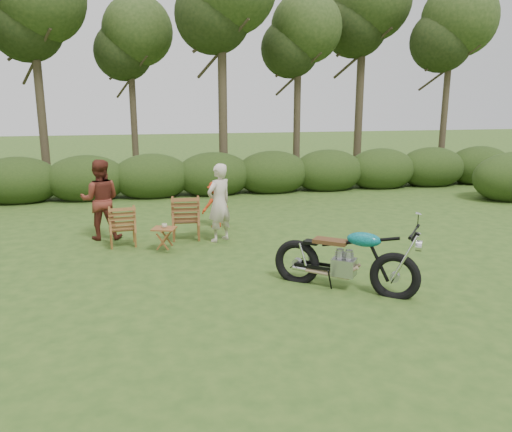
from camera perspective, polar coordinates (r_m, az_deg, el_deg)
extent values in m
plane|color=#294717|center=(8.15, 4.36, -8.83)|extent=(80.00, 80.00, 0.00)
cylinder|color=#372C1E|center=(18.60, -23.59, 13.78)|extent=(0.28, 0.28, 7.20)
sphere|color=#223815|center=(18.80, -24.25, 20.59)|extent=(2.88, 2.88, 2.88)
cylinder|color=#372C1E|center=(19.41, -13.92, 13.06)|extent=(0.24, 0.24, 6.30)
sphere|color=#223815|center=(19.52, -14.25, 18.81)|extent=(2.52, 2.52, 2.52)
cylinder|color=#372C1E|center=(17.45, -3.87, 15.66)|extent=(0.30, 0.30, 7.65)
sphere|color=#223815|center=(17.72, -4.00, 23.37)|extent=(3.06, 3.06, 3.06)
cylinder|color=#372C1E|center=(19.20, 4.75, 13.66)|extent=(0.26, 0.26, 6.48)
sphere|color=#223815|center=(19.33, 4.87, 19.65)|extent=(2.59, 2.59, 2.59)
cylinder|color=#372C1E|center=(21.32, 11.85, 15.31)|extent=(0.32, 0.32, 7.92)
sphere|color=#223815|center=(21.57, 12.18, 21.86)|extent=(3.17, 3.17, 3.17)
cylinder|color=#372C1E|center=(20.58, 20.93, 13.33)|extent=(0.24, 0.24, 6.84)
sphere|color=#223815|center=(20.73, 21.43, 19.20)|extent=(2.74, 2.74, 2.74)
ellipsoid|color=#203413|center=(16.80, -25.60, 3.57)|extent=(2.52, 1.68, 1.51)
ellipsoid|color=#203413|center=(16.47, -18.80, 4.00)|extent=(2.52, 1.68, 1.51)
ellipsoid|color=#203413|center=(16.39, -11.82, 4.37)|extent=(2.52, 1.68, 1.51)
ellipsoid|color=#203413|center=(16.54, -4.86, 4.68)|extent=(2.52, 1.68, 1.51)
ellipsoid|color=#203413|center=(16.93, 1.87, 4.92)|extent=(2.52, 1.68, 1.51)
ellipsoid|color=#203413|center=(17.55, 8.23, 5.08)|extent=(2.52, 1.68, 1.51)
ellipsoid|color=#203413|center=(18.36, 14.09, 5.17)|extent=(2.52, 1.68, 1.51)
ellipsoid|color=#203413|center=(19.34, 19.41, 5.21)|extent=(2.52, 1.68, 1.51)
ellipsoid|color=#203413|center=(20.48, 24.17, 5.20)|extent=(2.52, 1.68, 1.51)
imported|color=beige|center=(10.35, -10.43, -1.10)|extent=(0.13, 0.13, 0.09)
imported|color=beige|center=(11.08, -4.16, -2.84)|extent=(0.75, 0.69, 1.72)
imported|color=maroon|center=(11.74, -17.07, -2.48)|extent=(0.90, 0.73, 1.78)
imported|color=red|center=(12.31, -4.59, -1.22)|extent=(0.84, 0.67, 1.13)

